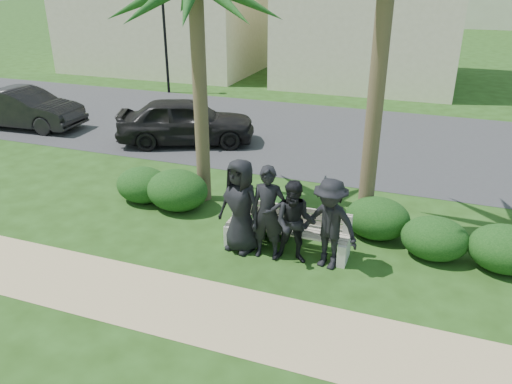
% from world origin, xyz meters
% --- Properties ---
extents(ground, '(160.00, 160.00, 0.00)m').
position_xyz_m(ground, '(0.00, 0.00, 0.00)').
color(ground, '#203D11').
rests_on(ground, ground).
extents(footpath, '(30.00, 1.60, 0.01)m').
position_xyz_m(footpath, '(0.00, -1.80, 0.00)').
color(footpath, tan).
rests_on(footpath, ground).
extents(asphalt_street, '(160.00, 8.00, 0.01)m').
position_xyz_m(asphalt_street, '(0.00, 8.00, 0.00)').
color(asphalt_street, '#2D2D30').
rests_on(asphalt_street, ground).
extents(stucco_bldg_right, '(8.40, 8.40, 7.30)m').
position_xyz_m(stucco_bldg_right, '(-1.00, 18.00, 3.66)').
color(stucco_bldg_right, beige).
rests_on(stucco_bldg_right, ground).
extents(street_lamp, '(0.36, 0.36, 4.29)m').
position_xyz_m(street_lamp, '(-9.00, 12.00, 2.94)').
color(street_lamp, black).
rests_on(street_lamp, ground).
extents(park_bench, '(2.40, 0.56, 0.84)m').
position_xyz_m(park_bench, '(0.05, 0.50, 0.38)').
color(park_bench, gray).
rests_on(park_bench, ground).
extents(man_a, '(1.03, 0.82, 1.85)m').
position_xyz_m(man_a, '(-0.79, 0.22, 0.93)').
color(man_a, black).
rests_on(man_a, ground).
extents(man_b, '(0.69, 0.49, 1.82)m').
position_xyz_m(man_b, '(-0.22, 0.15, 0.91)').
color(man_b, black).
rests_on(man_b, ground).
extents(man_c, '(0.87, 0.72, 1.61)m').
position_xyz_m(man_c, '(0.30, 0.14, 0.81)').
color(man_c, black).
rests_on(man_c, ground).
extents(man_d, '(1.23, 0.89, 1.72)m').
position_xyz_m(man_d, '(0.92, 0.19, 0.86)').
color(man_d, black).
rests_on(man_d, ground).
extents(hedge_a, '(1.29, 1.06, 0.84)m').
position_xyz_m(hedge_a, '(-3.80, 1.55, 0.42)').
color(hedge_a, '#0F340E').
rests_on(hedge_a, ground).
extents(hedge_b, '(1.43, 1.18, 0.93)m').
position_xyz_m(hedge_b, '(-2.84, 1.46, 0.47)').
color(hedge_b, '#0F340E').
rests_on(hedge_b, ground).
extents(hedge_c, '(1.31, 1.08, 0.85)m').
position_xyz_m(hedge_c, '(-0.42, 1.12, 0.43)').
color(hedge_c, '#0F340E').
rests_on(hedge_c, ground).
extents(hedge_d, '(1.30, 1.07, 0.85)m').
position_xyz_m(hedge_d, '(1.61, 1.68, 0.42)').
color(hedge_d, '#0F340E').
rests_on(hedge_d, ground).
extents(hedge_e, '(1.25, 1.03, 0.81)m').
position_xyz_m(hedge_e, '(2.73, 1.23, 0.41)').
color(hedge_e, '#0F340E').
rests_on(hedge_e, ground).
extents(hedge_f, '(1.33, 1.10, 0.87)m').
position_xyz_m(hedge_f, '(3.95, 1.21, 0.43)').
color(hedge_f, '#0F340E').
rests_on(hedge_f, ground).
extents(car_a, '(4.56, 3.18, 1.44)m').
position_xyz_m(car_a, '(-4.85, 5.77, 0.72)').
color(car_a, black).
rests_on(car_a, ground).
extents(car_b, '(4.18, 1.70, 1.35)m').
position_xyz_m(car_b, '(-10.89, 5.40, 0.67)').
color(car_b, black).
rests_on(car_b, ground).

